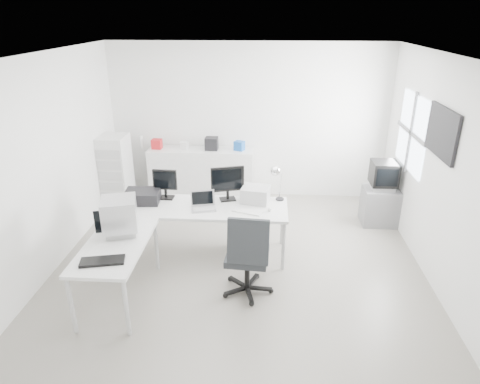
# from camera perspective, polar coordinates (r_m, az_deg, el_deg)

# --- Properties ---
(floor) EXTENTS (5.00, 5.00, 0.01)m
(floor) POSITION_cam_1_polar(r_m,az_deg,el_deg) (6.07, -0.13, -9.46)
(floor) COLOR #B8B1A5
(floor) RESTS_ON ground
(ceiling) EXTENTS (5.00, 5.00, 0.01)m
(ceiling) POSITION_cam_1_polar(r_m,az_deg,el_deg) (5.15, -0.15, 17.87)
(ceiling) COLOR white
(ceiling) RESTS_ON back_wall
(back_wall) EXTENTS (5.00, 0.02, 2.80)m
(back_wall) POSITION_cam_1_polar(r_m,az_deg,el_deg) (7.85, 1.12, 9.27)
(back_wall) COLOR white
(back_wall) RESTS_ON floor
(left_wall) EXTENTS (0.02, 5.00, 2.80)m
(left_wall) POSITION_cam_1_polar(r_m,az_deg,el_deg) (6.14, -24.14, 3.31)
(left_wall) COLOR white
(left_wall) RESTS_ON floor
(right_wall) EXTENTS (0.02, 5.00, 2.80)m
(right_wall) POSITION_cam_1_polar(r_m,az_deg,el_deg) (5.85, 25.12, 2.22)
(right_wall) COLOR white
(right_wall) RESTS_ON floor
(window) EXTENTS (0.02, 1.20, 1.10)m
(window) POSITION_cam_1_polar(r_m,az_deg,el_deg) (6.87, 21.90, 7.35)
(window) COLOR white
(window) RESTS_ON right_wall
(wall_picture) EXTENTS (0.04, 0.90, 0.60)m
(wall_picture) POSITION_cam_1_polar(r_m,az_deg,el_deg) (5.79, 25.33, 7.21)
(wall_picture) COLOR black
(wall_picture) RESTS_ON right_wall
(main_desk) EXTENTS (2.40, 0.80, 0.75)m
(main_desk) POSITION_cam_1_polar(r_m,az_deg,el_deg) (6.15, -5.09, -5.09)
(main_desk) COLOR silver
(main_desk) RESTS_ON floor
(side_desk) EXTENTS (0.70, 1.40, 0.75)m
(side_desk) POSITION_cam_1_polar(r_m,az_deg,el_deg) (5.43, -15.89, -10.10)
(side_desk) COLOR silver
(side_desk) RESTS_ON floor
(drawer_pedestal) EXTENTS (0.40, 0.50, 0.60)m
(drawer_pedestal) POSITION_cam_1_polar(r_m,az_deg,el_deg) (6.17, 1.48, -5.70)
(drawer_pedestal) COLOR silver
(drawer_pedestal) RESTS_ON floor
(inkjet_printer) EXTENTS (0.51, 0.41, 0.17)m
(inkjet_printer) POSITION_cam_1_polar(r_m,az_deg,el_deg) (6.22, -12.86, -0.56)
(inkjet_printer) COLOR black
(inkjet_printer) RESTS_ON main_desk
(lcd_monitor_small) EXTENTS (0.35, 0.21, 0.44)m
(lcd_monitor_small) POSITION_cam_1_polar(r_m,az_deg,el_deg) (6.23, -9.95, 1.03)
(lcd_monitor_small) COLOR black
(lcd_monitor_small) RESTS_ON main_desk
(lcd_monitor_large) EXTENTS (0.51, 0.32, 0.49)m
(lcd_monitor_large) POSITION_cam_1_polar(r_m,az_deg,el_deg) (6.07, -1.67, 1.09)
(lcd_monitor_large) COLOR black
(lcd_monitor_large) RESTS_ON main_desk
(laptop) EXTENTS (0.38, 0.39, 0.21)m
(laptop) POSITION_cam_1_polar(r_m,az_deg,el_deg) (5.84, -4.91, -1.41)
(laptop) COLOR #B7B7BA
(laptop) RESTS_ON main_desk
(white_keyboard) EXTENTS (0.42, 0.25, 0.02)m
(white_keyboard) POSITION_cam_1_polar(r_m,az_deg,el_deg) (5.78, 0.95, -2.65)
(white_keyboard) COLOR silver
(white_keyboard) RESTS_ON main_desk
(white_mouse) EXTENTS (0.06, 0.06, 0.06)m
(white_mouse) POSITION_cam_1_polar(r_m,az_deg,el_deg) (5.81, 3.93, -2.34)
(white_mouse) COLOR silver
(white_mouse) RESTS_ON main_desk
(laser_printer) EXTENTS (0.43, 0.38, 0.22)m
(laser_printer) POSITION_cam_1_polar(r_m,az_deg,el_deg) (6.07, 2.08, -0.32)
(laser_printer) COLOR #AEAEAE
(laser_printer) RESTS_ON main_desk
(desk_lamp) EXTENTS (0.19, 0.19, 0.48)m
(desk_lamp) POSITION_cam_1_polar(r_m,az_deg,el_deg) (6.10, 5.41, 1.05)
(desk_lamp) COLOR silver
(desk_lamp) RESTS_ON main_desk
(crt_monitor) EXTENTS (0.54, 0.54, 0.51)m
(crt_monitor) POSITION_cam_1_polar(r_m,az_deg,el_deg) (5.33, -15.77, -2.96)
(crt_monitor) COLOR #B7B7BA
(crt_monitor) RESTS_ON side_desk
(black_keyboard) EXTENTS (0.50, 0.29, 0.03)m
(black_keyboard) POSITION_cam_1_polar(r_m,az_deg,el_deg) (4.91, -17.87, -8.75)
(black_keyboard) COLOR black
(black_keyboard) RESTS_ON side_desk
(office_chair) EXTENTS (0.70, 0.70, 1.13)m
(office_chair) POSITION_cam_1_polar(r_m,az_deg,el_deg) (5.23, 0.98, -8.04)
(office_chair) COLOR #2A2E30
(office_chair) RESTS_ON floor
(tv_cabinet) EXTENTS (0.56, 0.46, 0.61)m
(tv_cabinet) POSITION_cam_1_polar(r_m,az_deg,el_deg) (7.38, 18.11, -1.80)
(tv_cabinet) COLOR slate
(tv_cabinet) RESTS_ON floor
(crt_tv) EXTENTS (0.50, 0.48, 0.45)m
(crt_tv) POSITION_cam_1_polar(r_m,az_deg,el_deg) (7.19, 18.62, 2.06)
(crt_tv) COLOR black
(crt_tv) RESTS_ON tv_cabinet
(sideboard) EXTENTS (1.91, 0.48, 0.95)m
(sideboard) POSITION_cam_1_polar(r_m,az_deg,el_deg) (7.95, -5.13, 2.40)
(sideboard) COLOR silver
(sideboard) RESTS_ON floor
(clutter_box_a) EXTENTS (0.18, 0.16, 0.17)m
(clutter_box_a) POSITION_cam_1_polar(r_m,az_deg,el_deg) (7.94, -11.03, 6.31)
(clutter_box_a) COLOR red
(clutter_box_a) RESTS_ON sideboard
(clutter_box_b) EXTENTS (0.15, 0.14, 0.13)m
(clutter_box_b) POSITION_cam_1_polar(r_m,az_deg,el_deg) (7.83, -7.45, 6.16)
(clutter_box_b) COLOR silver
(clutter_box_b) RESTS_ON sideboard
(clutter_box_c) EXTENTS (0.23, 0.21, 0.22)m
(clutter_box_c) POSITION_cam_1_polar(r_m,az_deg,el_deg) (7.74, -3.81, 6.46)
(clutter_box_c) COLOR black
(clutter_box_c) RESTS_ON sideboard
(clutter_box_d) EXTENTS (0.21, 0.20, 0.17)m
(clutter_box_d) POSITION_cam_1_polar(r_m,az_deg,el_deg) (7.70, -0.09, 6.19)
(clutter_box_d) COLOR #1957AF
(clutter_box_d) RESTS_ON sideboard
(clutter_bottle) EXTENTS (0.07, 0.07, 0.22)m
(clutter_bottle) POSITION_cam_1_polar(r_m,az_deg,el_deg) (8.05, -13.05, 6.55)
(clutter_bottle) COLOR silver
(clutter_bottle) RESTS_ON sideboard
(filing_cabinet) EXTENTS (0.46, 0.55, 1.31)m
(filing_cabinet) POSITION_cam_1_polar(r_m,az_deg,el_deg) (7.80, -16.19, 2.55)
(filing_cabinet) COLOR silver
(filing_cabinet) RESTS_ON floor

